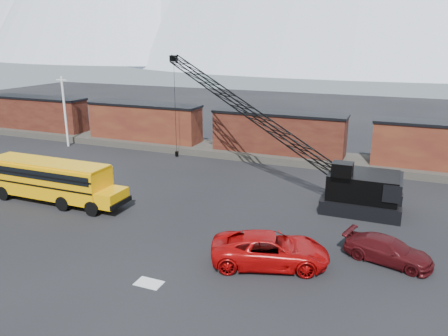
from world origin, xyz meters
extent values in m
plane|color=black|center=(0.00, 0.00, 0.00)|extent=(160.00, 160.00, 0.00)
cube|color=white|center=(0.00, 340.00, 12.00)|extent=(800.00, 80.00, 24.00)
cube|color=#4D473F|center=(0.00, 22.00, 0.35)|extent=(120.00, 5.00, 0.70)
cube|color=#572518|center=(-32.00, 22.00, 2.70)|extent=(13.50, 2.90, 4.00)
cube|color=black|center=(-32.00, 22.00, 4.75)|extent=(13.70, 3.10, 0.25)
cube|color=black|center=(-36.20, 22.00, 1.00)|extent=(2.20, 2.40, 0.60)
cube|color=black|center=(-27.80, 22.00, 1.00)|extent=(2.20, 2.40, 0.60)
cube|color=#481714|center=(-16.00, 22.00, 2.70)|extent=(13.50, 2.90, 4.00)
cube|color=black|center=(-16.00, 22.00, 4.75)|extent=(13.70, 3.10, 0.25)
cube|color=black|center=(-20.20, 22.00, 1.00)|extent=(2.20, 2.40, 0.60)
cube|color=black|center=(-11.80, 22.00, 1.00)|extent=(2.20, 2.40, 0.60)
cube|color=#572518|center=(0.00, 22.00, 2.70)|extent=(13.50, 2.90, 4.00)
cube|color=black|center=(0.00, 22.00, 4.75)|extent=(13.70, 3.10, 0.25)
cube|color=black|center=(-4.20, 22.00, 1.00)|extent=(2.20, 2.40, 0.60)
cube|color=black|center=(4.20, 22.00, 1.00)|extent=(2.20, 2.40, 0.60)
cube|color=black|center=(11.80, 22.00, 1.00)|extent=(2.20, 2.40, 0.60)
cylinder|color=silver|center=(-24.00, 18.00, 4.00)|extent=(0.24, 0.24, 8.00)
cube|color=silver|center=(-24.00, 18.00, 7.60)|extent=(1.40, 0.12, 0.12)
cube|color=silver|center=(0.50, -4.00, 0.01)|extent=(1.40, 0.90, 0.02)
cube|color=#EB9F04|center=(-12.71, 3.27, 1.80)|extent=(10.00, 2.50, 2.50)
cube|color=#EB9F04|center=(-7.11, 3.27, 1.10)|extent=(1.60, 2.30, 1.10)
cube|color=#EB9F04|center=(-12.71, 3.27, 3.10)|extent=(10.00, 2.30, 0.18)
cube|color=black|center=(-12.71, 2.01, 2.50)|extent=(9.60, 0.05, 0.65)
cube|color=black|center=(-12.71, 4.53, 2.50)|extent=(9.60, 0.05, 0.65)
cube|color=black|center=(-6.26, 3.27, 0.80)|extent=(0.15, 2.45, 0.35)
cube|color=black|center=(-17.76, 3.27, 0.80)|extent=(0.15, 2.50, 0.35)
cylinder|color=black|center=(-16.31, 2.12, 0.55)|extent=(1.10, 0.35, 1.10)
cylinder|color=black|center=(-16.31, 4.42, 0.55)|extent=(1.10, 0.35, 1.10)
cylinder|color=black|center=(-10.51, 2.12, 0.55)|extent=(1.10, 0.35, 1.10)
cylinder|color=black|center=(-10.51, 4.42, 0.55)|extent=(1.10, 0.35, 1.10)
cylinder|color=black|center=(-7.91, 2.12, 0.55)|extent=(1.10, 0.35, 1.10)
cylinder|color=black|center=(-7.91, 4.42, 0.55)|extent=(1.10, 0.35, 1.10)
imported|color=#AD0808|center=(5.66, 0.26, 0.90)|extent=(7.06, 4.81, 1.79)
imported|color=#400B0E|center=(11.66, 3.07, 0.70)|extent=(5.17, 3.12, 1.40)
cube|color=black|center=(9.53, 8.95, 0.50)|extent=(5.50, 1.00, 1.00)
cube|color=black|center=(9.53, 12.15, 0.50)|extent=(5.50, 1.00, 1.00)
cube|color=black|center=(9.53, 10.55, 1.90)|extent=(4.80, 3.60, 1.80)
cube|color=black|center=(11.53, 10.55, 2.10)|extent=(1.20, 3.80, 1.20)
cube|color=black|center=(8.13, 9.35, 3.10)|extent=(1.40, 1.20, 1.30)
cube|color=black|center=(8.13, 8.80, 3.10)|extent=(1.20, 0.06, 0.90)
cube|color=black|center=(-10.02, 18.52, 10.14)|extent=(0.70, 0.50, 0.60)
cylinder|color=black|center=(-10.02, 18.52, 5.07)|extent=(0.04, 0.04, 9.84)
cube|color=black|center=(-10.02, 18.52, 0.35)|extent=(0.25, 0.25, 0.50)
camera|label=1|loc=(11.57, -20.77, 12.04)|focal=35.00mm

